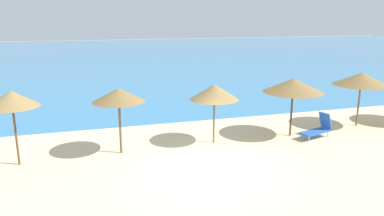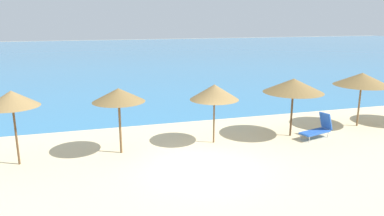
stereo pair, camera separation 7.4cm
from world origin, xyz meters
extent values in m
plane|color=beige|center=(0.00, 0.00, 0.00)|extent=(160.00, 160.00, 0.00)
cube|color=teal|center=(0.00, 42.59, 0.00)|extent=(160.00, 73.50, 0.01)
cylinder|color=brown|center=(-6.39, 2.15, 1.18)|extent=(0.08, 0.08, 2.35)
cone|color=olive|center=(-6.39, 2.15, 2.49)|extent=(1.91, 1.91, 0.58)
cylinder|color=brown|center=(-2.64, 2.29, 1.13)|extent=(0.09, 0.09, 2.26)
cone|color=olive|center=(-2.64, 2.29, 2.38)|extent=(2.06, 2.06, 0.53)
cylinder|color=brown|center=(1.36, 2.40, 1.03)|extent=(0.07, 0.07, 2.07)
cone|color=olive|center=(1.36, 2.40, 2.24)|extent=(2.09, 2.09, 0.65)
cylinder|color=brown|center=(5.07, 2.30, 1.09)|extent=(0.09, 0.09, 2.18)
cone|color=olive|center=(5.07, 2.30, 2.35)|extent=(2.69, 2.69, 0.63)
cylinder|color=brown|center=(9.13, 2.74, 1.11)|extent=(0.09, 0.09, 2.22)
cone|color=olive|center=(9.13, 2.74, 2.37)|extent=(2.67, 2.67, 0.62)
cube|color=blue|center=(5.90, 1.63, 0.29)|extent=(1.58, 0.94, 0.07)
cube|color=blue|center=(6.57, 1.82, 0.71)|extent=(0.47, 0.63, 0.80)
cylinder|color=silver|center=(5.23, 1.69, 0.13)|extent=(0.04, 0.04, 0.26)
cylinder|color=silver|center=(5.36, 1.23, 0.13)|extent=(0.04, 0.04, 0.26)
cylinder|color=silver|center=(6.44, 2.03, 0.13)|extent=(0.04, 0.04, 0.26)
cylinder|color=silver|center=(6.57, 1.57, 0.13)|extent=(0.04, 0.04, 0.26)
camera|label=1|loc=(-3.88, -11.78, 5.30)|focal=34.15mm
camera|label=2|loc=(-3.81, -11.80, 5.30)|focal=34.15mm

